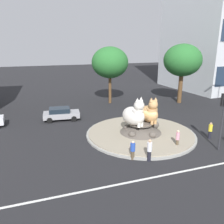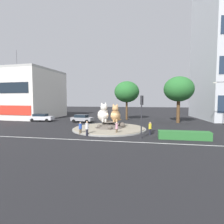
{
  "view_description": "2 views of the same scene",
  "coord_description": "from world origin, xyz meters",
  "px_view_note": "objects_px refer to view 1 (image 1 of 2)",
  "views": [
    {
      "loc": [
        -9.59,
        -19.34,
        8.72
      ],
      "look_at": [
        -2.81,
        0.53,
        2.47
      ],
      "focal_mm": 37.04,
      "sensor_mm": 36.0,
      "label": 1
    },
    {
      "loc": [
        5.27,
        -25.66,
        4.41
      ],
      "look_at": [
        0.07,
        1.77,
        2.46
      ],
      "focal_mm": 28.78,
      "sensor_mm": 36.0,
      "label": 2
    }
  ],
  "objects_px": {
    "traffic_light_mast": "(223,111)",
    "broadleaf_tree_behind_island": "(183,60)",
    "second_tree_near_tower": "(110,63)",
    "pedestrian_yellow_shirt": "(210,130)",
    "pedestrian_white_shirt": "(149,150)",
    "sedan_on_far_lane": "(61,114)",
    "pedestrian_pink_shirt": "(178,138)",
    "pedestrian_blue_shirt": "(133,150)",
    "cat_statue_calico": "(150,113)",
    "cat_statue_white": "(134,115)"
  },
  "relations": [
    {
      "from": "traffic_light_mast",
      "to": "broadleaf_tree_behind_island",
      "type": "xyz_separation_m",
      "value": [
        6.48,
        15.05,
        2.93
      ]
    },
    {
      "from": "broadleaf_tree_behind_island",
      "to": "second_tree_near_tower",
      "type": "xyz_separation_m",
      "value": [
        -10.11,
        3.22,
        -0.29
      ]
    },
    {
      "from": "traffic_light_mast",
      "to": "second_tree_near_tower",
      "type": "xyz_separation_m",
      "value": [
        -3.63,
        18.26,
        2.64
      ]
    },
    {
      "from": "pedestrian_yellow_shirt",
      "to": "pedestrian_white_shirt",
      "type": "bearing_deg",
      "value": -176.22
    },
    {
      "from": "pedestrian_white_shirt",
      "to": "sedan_on_far_lane",
      "type": "height_order",
      "value": "pedestrian_white_shirt"
    },
    {
      "from": "pedestrian_pink_shirt",
      "to": "pedestrian_blue_shirt",
      "type": "distance_m",
      "value": 4.57
    },
    {
      "from": "cat_statue_calico",
      "to": "broadleaf_tree_behind_island",
      "type": "height_order",
      "value": "broadleaf_tree_behind_island"
    },
    {
      "from": "pedestrian_yellow_shirt",
      "to": "traffic_light_mast",
      "type": "bearing_deg",
      "value": -126.97
    },
    {
      "from": "cat_statue_calico",
      "to": "second_tree_near_tower",
      "type": "relative_size",
      "value": 0.33
    },
    {
      "from": "traffic_light_mast",
      "to": "sedan_on_far_lane",
      "type": "relative_size",
      "value": 1.12
    },
    {
      "from": "pedestrian_pink_shirt",
      "to": "pedestrian_yellow_shirt",
      "type": "relative_size",
      "value": 1.0
    },
    {
      "from": "second_tree_near_tower",
      "to": "pedestrian_pink_shirt",
      "type": "bearing_deg",
      "value": -88.13
    },
    {
      "from": "broadleaf_tree_behind_island",
      "to": "sedan_on_far_lane",
      "type": "bearing_deg",
      "value": -171.75
    },
    {
      "from": "traffic_light_mast",
      "to": "cat_statue_white",
      "type": "bearing_deg",
      "value": 56.47
    },
    {
      "from": "cat_statue_white",
      "to": "pedestrian_yellow_shirt",
      "type": "bearing_deg",
      "value": 42.34
    },
    {
      "from": "cat_statue_white",
      "to": "traffic_light_mast",
      "type": "height_order",
      "value": "traffic_light_mast"
    },
    {
      "from": "cat_statue_white",
      "to": "sedan_on_far_lane",
      "type": "relative_size",
      "value": 0.69
    },
    {
      "from": "pedestrian_blue_shirt",
      "to": "sedan_on_far_lane",
      "type": "distance_m",
      "value": 12.37
    },
    {
      "from": "pedestrian_yellow_shirt",
      "to": "sedan_on_far_lane",
      "type": "xyz_separation_m",
      "value": [
        -12.69,
        10.26,
        -0.07
      ]
    },
    {
      "from": "cat_statue_calico",
      "to": "traffic_light_mast",
      "type": "xyz_separation_m",
      "value": [
        3.86,
        -5.13,
        1.22
      ]
    },
    {
      "from": "traffic_light_mast",
      "to": "second_tree_near_tower",
      "type": "height_order",
      "value": "second_tree_near_tower"
    },
    {
      "from": "second_tree_near_tower",
      "to": "pedestrian_blue_shirt",
      "type": "xyz_separation_m",
      "value": [
        -3.97,
        -17.53,
        -5.23
      ]
    },
    {
      "from": "cat_statue_white",
      "to": "pedestrian_pink_shirt",
      "type": "height_order",
      "value": "cat_statue_white"
    },
    {
      "from": "cat_statue_calico",
      "to": "pedestrian_yellow_shirt",
      "type": "height_order",
      "value": "cat_statue_calico"
    },
    {
      "from": "traffic_light_mast",
      "to": "broadleaf_tree_behind_island",
      "type": "distance_m",
      "value": 16.64
    },
    {
      "from": "pedestrian_white_shirt",
      "to": "pedestrian_blue_shirt",
      "type": "bearing_deg",
      "value": 0.75
    },
    {
      "from": "second_tree_near_tower",
      "to": "pedestrian_white_shirt",
      "type": "distance_m",
      "value": 19.12
    },
    {
      "from": "broadleaf_tree_behind_island",
      "to": "second_tree_near_tower",
      "type": "bearing_deg",
      "value": 162.35
    },
    {
      "from": "pedestrian_blue_shirt",
      "to": "sedan_on_far_lane",
      "type": "relative_size",
      "value": 0.36
    },
    {
      "from": "cat_statue_white",
      "to": "pedestrian_pink_shirt",
      "type": "xyz_separation_m",
      "value": [
        2.57,
        -3.43,
        -1.39
      ]
    },
    {
      "from": "traffic_light_mast",
      "to": "pedestrian_pink_shirt",
      "type": "distance_m",
      "value": 4.24
    },
    {
      "from": "traffic_light_mast",
      "to": "pedestrian_blue_shirt",
      "type": "bearing_deg",
      "value": 91.63
    },
    {
      "from": "pedestrian_white_shirt",
      "to": "second_tree_near_tower",
      "type": "bearing_deg",
      "value": -66.84
    },
    {
      "from": "traffic_light_mast",
      "to": "second_tree_near_tower",
      "type": "bearing_deg",
      "value": 18.38
    },
    {
      "from": "traffic_light_mast",
      "to": "pedestrian_blue_shirt",
      "type": "height_order",
      "value": "traffic_light_mast"
    },
    {
      "from": "cat_statue_calico",
      "to": "pedestrian_yellow_shirt",
      "type": "distance_m",
      "value": 5.87
    },
    {
      "from": "broadleaf_tree_behind_island",
      "to": "pedestrian_blue_shirt",
      "type": "height_order",
      "value": "broadleaf_tree_behind_island"
    },
    {
      "from": "pedestrian_pink_shirt",
      "to": "pedestrian_blue_shirt",
      "type": "xyz_separation_m",
      "value": [
        -4.52,
        -0.69,
        -0.05
      ]
    },
    {
      "from": "pedestrian_pink_shirt",
      "to": "pedestrian_yellow_shirt",
      "type": "height_order",
      "value": "pedestrian_pink_shirt"
    },
    {
      "from": "pedestrian_white_shirt",
      "to": "pedestrian_pink_shirt",
      "type": "bearing_deg",
      "value": -126.27
    },
    {
      "from": "cat_statue_calico",
      "to": "traffic_light_mast",
      "type": "bearing_deg",
      "value": 30.48
    },
    {
      "from": "pedestrian_white_shirt",
      "to": "traffic_light_mast",
      "type": "bearing_deg",
      "value": -148.43
    },
    {
      "from": "pedestrian_yellow_shirt",
      "to": "broadleaf_tree_behind_island",
      "type": "bearing_deg",
      "value": 55.32
    },
    {
      "from": "broadleaf_tree_behind_island",
      "to": "pedestrian_pink_shirt",
      "type": "height_order",
      "value": "broadleaf_tree_behind_island"
    },
    {
      "from": "cat_statue_calico",
      "to": "pedestrian_blue_shirt",
      "type": "bearing_deg",
      "value": -46.83
    },
    {
      "from": "cat_statue_calico",
      "to": "traffic_light_mast",
      "type": "distance_m",
      "value": 6.54
    },
    {
      "from": "pedestrian_yellow_shirt",
      "to": "pedestrian_blue_shirt",
      "type": "height_order",
      "value": "pedestrian_yellow_shirt"
    },
    {
      "from": "cat_statue_calico",
      "to": "traffic_light_mast",
      "type": "height_order",
      "value": "traffic_light_mast"
    },
    {
      "from": "cat_statue_white",
      "to": "pedestrian_blue_shirt",
      "type": "height_order",
      "value": "cat_statue_white"
    },
    {
      "from": "pedestrian_yellow_shirt",
      "to": "sedan_on_far_lane",
      "type": "bearing_deg",
      "value": 129.29
    }
  ]
}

